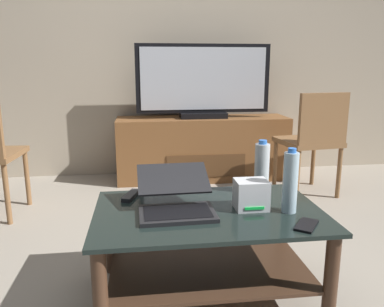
{
  "coord_description": "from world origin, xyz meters",
  "views": [
    {
      "loc": [
        -0.28,
        -1.73,
        1.08
      ],
      "look_at": [
        0.01,
        0.4,
        0.58
      ],
      "focal_mm": 36.17,
      "sensor_mm": 36.0,
      "label": 1
    }
  ],
  "objects_px": {
    "media_cabinet": "(203,148)",
    "water_bottle_far": "(262,168)",
    "router_box": "(251,195)",
    "television": "(203,83)",
    "coffee_table": "(208,238)",
    "water_bottle_near": "(290,182)",
    "dining_chair": "(313,138)",
    "cell_phone": "(306,225)",
    "tv_remote": "(131,195)",
    "laptop": "(176,199)"
  },
  "relations": [
    {
      "from": "router_box",
      "to": "tv_remote",
      "type": "bearing_deg",
      "value": 157.58
    },
    {
      "from": "router_box",
      "to": "water_bottle_far",
      "type": "height_order",
      "value": "water_bottle_far"
    },
    {
      "from": "media_cabinet",
      "to": "router_box",
      "type": "distance_m",
      "value": 1.96
    },
    {
      "from": "media_cabinet",
      "to": "tv_remote",
      "type": "height_order",
      "value": "media_cabinet"
    },
    {
      "from": "cell_phone",
      "to": "water_bottle_far",
      "type": "bearing_deg",
      "value": 133.85
    },
    {
      "from": "water_bottle_near",
      "to": "water_bottle_far",
      "type": "distance_m",
      "value": 0.28
    },
    {
      "from": "coffee_table",
      "to": "laptop",
      "type": "distance_m",
      "value": 0.24
    },
    {
      "from": "media_cabinet",
      "to": "laptop",
      "type": "bearing_deg",
      "value": -102.69
    },
    {
      "from": "television",
      "to": "laptop",
      "type": "relative_size",
      "value": 3.19
    },
    {
      "from": "laptop",
      "to": "router_box",
      "type": "xyz_separation_m",
      "value": [
        0.34,
        -0.02,
        0.01
      ]
    },
    {
      "from": "television",
      "to": "router_box",
      "type": "height_order",
      "value": "television"
    },
    {
      "from": "television",
      "to": "cell_phone",
      "type": "distance_m",
      "value": 2.2
    },
    {
      "from": "cell_phone",
      "to": "tv_remote",
      "type": "distance_m",
      "value": 0.85
    },
    {
      "from": "coffee_table",
      "to": "television",
      "type": "relative_size",
      "value": 0.84
    },
    {
      "from": "water_bottle_far",
      "to": "cell_phone",
      "type": "relative_size",
      "value": 1.97
    },
    {
      "from": "media_cabinet",
      "to": "laptop",
      "type": "distance_m",
      "value": 1.98
    },
    {
      "from": "television",
      "to": "water_bottle_far",
      "type": "relative_size",
      "value": 4.48
    },
    {
      "from": "water_bottle_far",
      "to": "cell_phone",
      "type": "bearing_deg",
      "value": -83.05
    },
    {
      "from": "coffee_table",
      "to": "water_bottle_far",
      "type": "height_order",
      "value": "water_bottle_far"
    },
    {
      "from": "television",
      "to": "media_cabinet",
      "type": "bearing_deg",
      "value": 90.0
    },
    {
      "from": "router_box",
      "to": "water_bottle_far",
      "type": "xyz_separation_m",
      "value": [
        0.12,
        0.22,
        0.06
      ]
    },
    {
      "from": "dining_chair",
      "to": "cell_phone",
      "type": "bearing_deg",
      "value": -115.34
    },
    {
      "from": "television",
      "to": "laptop",
      "type": "distance_m",
      "value": 1.99
    },
    {
      "from": "water_bottle_far",
      "to": "cell_phone",
      "type": "height_order",
      "value": "water_bottle_far"
    },
    {
      "from": "television",
      "to": "cell_phone",
      "type": "xyz_separation_m",
      "value": [
        0.08,
        -2.15,
        -0.48
      ]
    },
    {
      "from": "router_box",
      "to": "water_bottle_near",
      "type": "bearing_deg",
      "value": -20.69
    },
    {
      "from": "water_bottle_near",
      "to": "television",
      "type": "bearing_deg",
      "value": 92.05
    },
    {
      "from": "media_cabinet",
      "to": "water_bottle_far",
      "type": "xyz_separation_m",
      "value": [
        0.03,
        -1.72,
        0.27
      ]
    },
    {
      "from": "laptop",
      "to": "water_bottle_near",
      "type": "distance_m",
      "value": 0.52
    },
    {
      "from": "media_cabinet",
      "to": "water_bottle_near",
      "type": "distance_m",
      "value": 2.02
    },
    {
      "from": "water_bottle_far",
      "to": "tv_remote",
      "type": "bearing_deg",
      "value": 179.34
    },
    {
      "from": "tv_remote",
      "to": "water_bottle_near",
      "type": "bearing_deg",
      "value": -3.87
    },
    {
      "from": "media_cabinet",
      "to": "cell_phone",
      "type": "relative_size",
      "value": 11.48
    },
    {
      "from": "water_bottle_near",
      "to": "water_bottle_far",
      "type": "bearing_deg",
      "value": 98.51
    },
    {
      "from": "coffee_table",
      "to": "media_cabinet",
      "type": "distance_m",
      "value": 1.96
    },
    {
      "from": "cell_phone",
      "to": "media_cabinet",
      "type": "bearing_deg",
      "value": 129.1
    },
    {
      "from": "television",
      "to": "dining_chair",
      "type": "distance_m",
      "value": 1.1
    },
    {
      "from": "cell_phone",
      "to": "water_bottle_near",
      "type": "bearing_deg",
      "value": 131.2
    },
    {
      "from": "coffee_table",
      "to": "tv_remote",
      "type": "distance_m",
      "value": 0.44
    },
    {
      "from": "coffee_table",
      "to": "dining_chair",
      "type": "relative_size",
      "value": 1.19
    },
    {
      "from": "coffee_table",
      "to": "media_cabinet",
      "type": "xyz_separation_m",
      "value": [
        0.28,
        1.94,
        0.0
      ]
    },
    {
      "from": "cell_phone",
      "to": "tv_remote",
      "type": "relative_size",
      "value": 0.88
    },
    {
      "from": "media_cabinet",
      "to": "television",
      "type": "bearing_deg",
      "value": -90.0
    },
    {
      "from": "television",
      "to": "dining_chair",
      "type": "bearing_deg",
      "value": -36.73
    },
    {
      "from": "television",
      "to": "laptop",
      "type": "xyz_separation_m",
      "value": [
        -0.43,
        -1.9,
        -0.43
      ]
    },
    {
      "from": "water_bottle_far",
      "to": "tv_remote",
      "type": "height_order",
      "value": "water_bottle_far"
    },
    {
      "from": "water_bottle_far",
      "to": "media_cabinet",
      "type": "bearing_deg",
      "value": 90.97
    },
    {
      "from": "dining_chair",
      "to": "television",
      "type": "bearing_deg",
      "value": 143.27
    },
    {
      "from": "coffee_table",
      "to": "water_bottle_near",
      "type": "relative_size",
      "value": 3.52
    },
    {
      "from": "laptop",
      "to": "cell_phone",
      "type": "xyz_separation_m",
      "value": [
        0.52,
        -0.25,
        -0.05
      ]
    }
  ]
}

